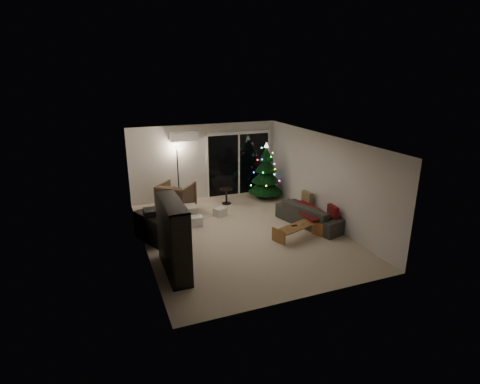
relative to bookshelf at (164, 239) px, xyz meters
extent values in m
plane|color=beige|center=(2.25, 1.36, -0.80)|extent=(6.50, 6.50, 0.00)
plane|color=white|center=(2.25, 1.36, 1.70)|extent=(6.50, 6.50, 0.00)
cube|color=silver|center=(2.25, 4.61, 0.45)|extent=(5.00, 0.02, 2.50)
cube|color=silver|center=(2.25, -1.89, 0.45)|extent=(5.00, 0.02, 2.50)
cube|color=silver|center=(-0.25, 1.36, 0.45)|extent=(0.02, 6.50, 2.50)
cube|color=silver|center=(4.75, 1.36, 0.45)|extent=(0.02, 6.50, 2.50)
cube|color=black|center=(3.45, 4.59, 0.25)|extent=(2.20, 0.02, 2.10)
cube|color=white|center=(1.55, 4.49, 1.35)|extent=(0.90, 0.22, 0.28)
cube|color=#3F3833|center=(3.45, 5.11, -0.85)|extent=(2.60, 1.00, 0.10)
cube|color=white|center=(3.45, 5.51, -0.30)|extent=(2.20, 0.06, 1.00)
cube|color=black|center=(0.00, 1.73, -0.45)|extent=(0.83, 1.20, 0.70)
cube|color=black|center=(0.00, 1.73, -0.02)|extent=(0.36, 0.42, 0.15)
imported|color=#453727|center=(1.02, 3.64, -0.35)|extent=(1.36, 1.37, 0.90)
cube|color=beige|center=(1.15, 2.75, -0.58)|extent=(0.56, 0.56, 0.44)
cube|color=beige|center=(1.24, 2.26, -0.66)|extent=(0.42, 0.33, 0.28)
cube|color=beige|center=(2.15, 2.75, -0.67)|extent=(0.43, 0.39, 0.25)
cylinder|color=black|center=(2.68, 3.71, -0.54)|extent=(0.51, 0.51, 0.51)
cylinder|color=black|center=(1.27, 4.39, 0.15)|extent=(0.30, 0.30, 1.90)
imported|color=#373834|center=(4.30, 1.18, -0.50)|extent=(1.34, 2.22, 0.61)
cube|color=maroon|center=(4.20, 1.18, -0.36)|extent=(0.65, 1.50, 0.05)
cube|color=#75674B|center=(4.55, 1.83, -0.25)|extent=(0.15, 0.41, 0.40)
cube|color=maroon|center=(4.55, 0.53, -0.25)|extent=(0.15, 0.41, 0.40)
cube|color=black|center=(3.35, 0.45, -0.40)|extent=(0.15, 0.05, 0.02)
cube|color=slate|center=(3.60, 0.50, -0.40)|extent=(0.15, 0.09, 0.02)
cone|color=black|center=(4.12, 3.79, 0.16)|extent=(1.48, 1.48, 1.91)
camera|label=1|loc=(-1.12, -7.20, 3.30)|focal=28.00mm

